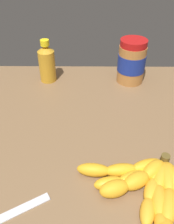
# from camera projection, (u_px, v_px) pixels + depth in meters

# --- Properties ---
(ground_plane) EXTENTS (0.88, 0.74, 0.04)m
(ground_plane) POSITION_uv_depth(u_px,v_px,m) (82.00, 133.00, 0.66)
(ground_plane) COLOR brown
(banana_bunch) EXTENTS (0.25, 0.23, 0.04)m
(banana_bunch) POSITION_uv_depth(u_px,v_px,m) (153.00, 190.00, 0.48)
(banana_bunch) COLOR gold
(banana_bunch) RESTS_ON ground_plane
(peanut_butter_jar) EXTENTS (0.09, 0.09, 0.15)m
(peanut_butter_jar) POSITION_uv_depth(u_px,v_px,m) (132.00, 62.00, 0.81)
(peanut_butter_jar) COLOR #B27238
(peanut_butter_jar) RESTS_ON ground_plane
(honey_bottle) EXTENTS (0.06, 0.06, 0.15)m
(honey_bottle) POSITION_uv_depth(u_px,v_px,m) (47.00, 63.00, 0.82)
(honey_bottle) COLOR gold
(honey_bottle) RESTS_ON ground_plane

